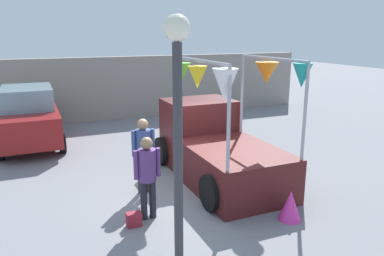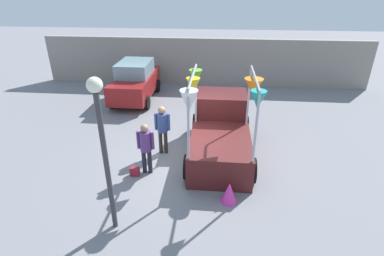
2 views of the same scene
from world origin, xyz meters
name	(u,v)px [view 2 (image 2 of 2)]	position (x,y,z in m)	size (l,w,h in m)	color
ground_plane	(189,160)	(0.00, 0.00, 0.00)	(60.00, 60.00, 0.00)	slate
vendor_truck	(220,129)	(1.02, 0.72, 0.85)	(2.37, 4.05, 3.03)	#4C1919
parked_car	(135,81)	(-3.23, 5.48, 0.94)	(1.88, 4.00, 1.88)	maroon
person_customer	(146,144)	(-1.21, -0.84, 1.00)	(0.53, 0.34, 1.66)	black
person_vendor	(162,126)	(-0.92, 0.39, 1.05)	(0.53, 0.34, 1.73)	#2D2823
handbag	(135,171)	(-1.56, -1.04, 0.14)	(0.28, 0.16, 0.28)	maroon
street_lamp	(102,137)	(-1.48, -3.16, 2.47)	(0.32, 0.32, 3.76)	#333338
brick_boundary_wall	(204,62)	(0.00, 8.21, 1.30)	(18.00, 0.36, 2.60)	gray
folded_kite_bundle_magenta	(229,193)	(1.30, -2.00, 0.30)	(0.44, 0.44, 0.60)	#D83399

